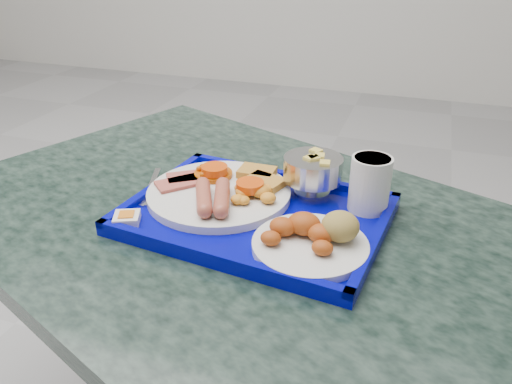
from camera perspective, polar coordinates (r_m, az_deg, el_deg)
floor at (r=1.84m, az=-25.84°, el=-13.38°), size 6.00×6.00×0.00m
table at (r=0.98m, az=-2.54°, el=-11.41°), size 1.28×1.08×0.68m
tray at (r=0.86m, az=0.00°, el=-2.69°), size 0.46×0.36×0.03m
main_plate at (r=0.90m, az=-3.83°, el=0.19°), size 0.26×0.26×0.04m
bread_plate at (r=0.76m, az=6.64°, el=-5.17°), size 0.18×0.18×0.06m
fruit_bowl at (r=0.91m, az=6.54°, el=2.57°), size 0.11×0.11×0.07m
juice_cup at (r=0.87m, az=12.90°, el=1.11°), size 0.07×0.07×0.10m
spoon at (r=0.99m, az=-9.45°, el=1.70°), size 0.03×0.16×0.01m
knife at (r=0.96m, az=-11.88°, el=0.67°), size 0.06×0.15×0.00m
jam_packet at (r=0.85m, az=-14.54°, el=-2.93°), size 0.05×0.05×0.02m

